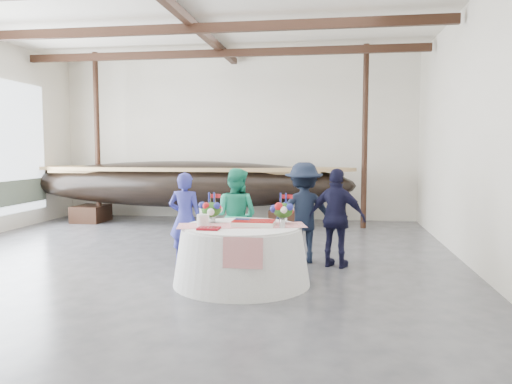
# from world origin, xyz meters

# --- Properties ---
(floor) EXTENTS (10.00, 12.00, 0.01)m
(floor) POSITION_xyz_m (0.00, 0.00, 0.00)
(floor) COLOR #3D3D42
(floor) RESTS_ON ground
(wall_back) EXTENTS (10.00, 0.02, 4.50)m
(wall_back) POSITION_xyz_m (0.00, 6.00, 2.25)
(wall_back) COLOR silver
(wall_back) RESTS_ON ground
(wall_right) EXTENTS (0.02, 12.00, 4.50)m
(wall_right) POSITION_xyz_m (5.00, 0.00, 2.25)
(wall_right) COLOR silver
(wall_right) RESTS_ON ground
(pavilion_structure) EXTENTS (9.80, 11.76, 4.50)m
(pavilion_structure) POSITION_xyz_m (0.00, 0.80, 4.00)
(pavilion_structure) COLOR black
(pavilion_structure) RESTS_ON ground
(longboat_display) EXTENTS (8.82, 1.76, 1.65)m
(longboat_display) POSITION_xyz_m (-1.09, 4.67, 1.06)
(longboat_display) COLOR black
(longboat_display) RESTS_ON ground
(banquet_table) EXTENTS (2.00, 2.00, 0.86)m
(banquet_table) POSITION_xyz_m (1.41, -0.84, 0.43)
(banquet_table) COLOR silver
(banquet_table) RESTS_ON ground
(tabletop_items) EXTENTS (1.93, 1.01, 0.40)m
(tabletop_items) POSITION_xyz_m (1.40, -0.69, 1.01)
(tabletop_items) COLOR red
(tabletop_items) RESTS_ON banquet_table
(guest_woman_blue) EXTENTS (0.58, 0.39, 1.58)m
(guest_woman_blue) POSITION_xyz_m (0.25, 0.21, 0.79)
(guest_woman_blue) COLOR navy
(guest_woman_blue) RESTS_ON ground
(guest_woman_teal) EXTENTS (0.95, 0.84, 1.64)m
(guest_woman_teal) POSITION_xyz_m (1.09, 0.41, 0.82)
(guest_woman_teal) COLOR #1E9C75
(guest_woman_teal) RESTS_ON ground
(guest_man_left) EXTENTS (1.23, 0.86, 1.74)m
(guest_man_left) POSITION_xyz_m (2.23, 0.68, 0.87)
(guest_man_left) COLOR black
(guest_man_left) RESTS_ON ground
(guest_man_right) EXTENTS (1.05, 0.70, 1.65)m
(guest_man_right) POSITION_xyz_m (2.80, 0.39, 0.83)
(guest_man_right) COLOR black
(guest_man_right) RESTS_ON ground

